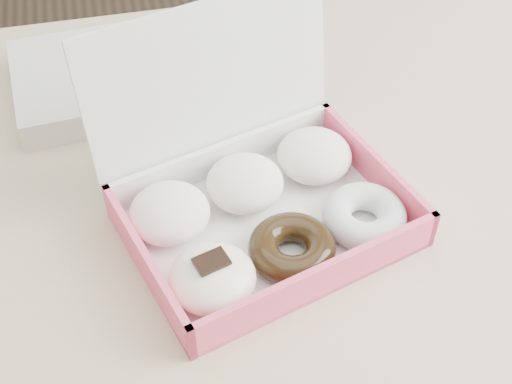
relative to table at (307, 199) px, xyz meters
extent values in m
cube|color=tan|center=(0.00, 0.00, 0.06)|extent=(1.20, 0.80, 0.04)
cylinder|color=tan|center=(0.55, 0.35, -0.32)|extent=(0.05, 0.05, 0.71)
cube|color=white|center=(-0.08, -0.11, 0.08)|extent=(0.36, 0.30, 0.01)
cube|color=#F95272|center=(-0.05, -0.21, 0.10)|extent=(0.30, 0.10, 0.05)
cube|color=white|center=(-0.11, -0.01, 0.10)|extent=(0.30, 0.10, 0.05)
cube|color=#F95272|center=(-0.23, -0.15, 0.10)|extent=(0.07, 0.22, 0.05)
cube|color=#F95272|center=(0.06, -0.07, 0.10)|extent=(0.07, 0.22, 0.05)
cube|color=white|center=(-0.12, 0.02, 0.19)|extent=(0.31, 0.13, 0.22)
ellipsoid|color=white|center=(-0.19, -0.09, 0.11)|extent=(0.11, 0.11, 0.05)
ellipsoid|color=white|center=(-0.10, -0.06, 0.11)|extent=(0.11, 0.11, 0.05)
ellipsoid|color=white|center=(-0.01, -0.03, 0.11)|extent=(0.11, 0.11, 0.05)
ellipsoid|color=#FFF0CD|center=(-0.16, -0.19, 0.11)|extent=(0.11, 0.11, 0.05)
cube|color=black|center=(-0.16, -0.19, 0.14)|extent=(0.04, 0.03, 0.00)
torus|color=black|center=(-0.07, -0.16, 0.10)|extent=(0.12, 0.12, 0.03)
torus|color=white|center=(0.03, -0.13, 0.10)|extent=(0.12, 0.12, 0.03)
cube|color=white|center=(-0.24, 0.20, 0.10)|extent=(0.27, 0.23, 0.04)
camera|label=1|loc=(-0.22, -0.64, 0.70)|focal=50.00mm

